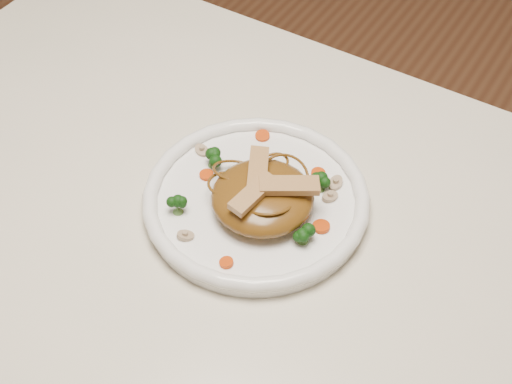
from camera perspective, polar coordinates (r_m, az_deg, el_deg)
The scene contains 19 objects.
table at distance 1.04m, azimuth -1.91°, elevation -5.83°, with size 1.20×0.80×0.75m.
plate at distance 0.97m, azimuth 0.00°, elevation -0.87°, with size 0.29×0.29×0.02m, color white.
noodle_mound at distance 0.94m, azimuth 0.51°, elevation -0.39°, with size 0.13×0.13×0.04m, color brown.
chicken_a at distance 0.92m, azimuth 2.58°, elevation 0.50°, with size 0.08×0.02×0.01m, color tan.
chicken_b at distance 0.93m, azimuth 0.14°, elevation 1.68°, with size 0.07×0.02×0.01m, color tan.
chicken_c at distance 0.91m, azimuth -0.22°, elevation -0.12°, with size 0.07×0.02×0.01m, color tan.
broccoli_0 at distance 0.97m, azimuth 4.99°, elevation 0.79°, with size 0.03×0.03×0.03m, color #12410D, non-canonical shape.
broccoli_1 at distance 1.00m, azimuth -3.37°, elevation 2.60°, with size 0.02×0.02×0.03m, color #12410D, non-canonical shape.
broccoli_2 at distance 0.94m, azimuth -6.12°, elevation -0.87°, with size 0.03×0.03×0.03m, color #12410D, non-canonical shape.
broccoli_3 at distance 0.91m, azimuth 3.66°, elevation -3.29°, with size 0.02×0.02×0.03m, color #12410D, non-canonical shape.
carrot_0 at distance 1.00m, azimuth 4.83°, elevation 1.45°, with size 0.02×0.02×0.01m, color red.
carrot_1 at distance 0.99m, azimuth -3.84°, elevation 1.33°, with size 0.02×0.02×0.01m, color red.
carrot_2 at distance 0.94m, azimuth 5.06°, elevation -2.67°, with size 0.02×0.02×0.01m, color red.
carrot_3 at distance 1.05m, azimuth 0.50°, elevation 4.36°, with size 0.02×0.02×0.01m, color red.
carrot_4 at distance 0.90m, azimuth -2.30°, elevation -5.47°, with size 0.02×0.02×0.01m, color red.
mushroom_0 at distance 0.93m, azimuth -5.47°, elevation -3.38°, with size 0.02×0.02×0.01m, color tan.
mushroom_1 at distance 0.97m, azimuth 5.73°, elevation -0.36°, with size 0.02×0.02×0.01m, color tan.
mushroom_2 at distance 1.03m, azimuth -4.20°, elevation 3.21°, with size 0.02×0.02×0.01m, color tan.
mushroom_3 at distance 0.99m, azimuth 6.17°, elevation 0.69°, with size 0.02×0.02×0.01m, color tan.
Camera 1 is at (0.35, -0.50, 1.49)m, focal length 51.78 mm.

